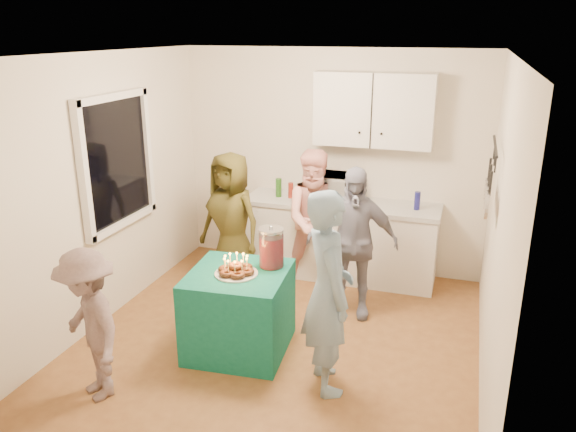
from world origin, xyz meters
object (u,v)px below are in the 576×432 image
(punch_jar, at_px, (271,249))
(woman_back_right, at_px, (352,243))
(party_table, at_px, (239,311))
(child_near_left, at_px, (90,325))
(woman_back_left, at_px, (231,222))
(counter, at_px, (340,241))
(microwave, at_px, (333,188))
(man_birthday, at_px, (328,292))
(woman_back_center, at_px, (317,220))

(punch_jar, xyz_separation_m, woman_back_right, (0.58, 0.75, -0.15))
(party_table, height_order, child_near_left, child_near_left)
(woman_back_left, bearing_deg, counter, 46.77)
(counter, relative_size, woman_back_right, 1.42)
(microwave, relative_size, punch_jar, 1.69)
(man_birthday, distance_m, woman_back_left, 2.08)
(party_table, distance_m, woman_back_center, 1.61)
(punch_jar, relative_size, man_birthday, 0.20)
(woman_back_left, bearing_deg, microwave, 49.43)
(party_table, bearing_deg, woman_back_left, 116.03)
(man_birthday, relative_size, woman_back_center, 1.06)
(counter, height_order, child_near_left, child_near_left)
(woman_back_right, xyz_separation_m, child_near_left, (-1.64, -1.96, -0.15))
(man_birthday, bearing_deg, woman_back_center, -11.43)
(counter, distance_m, woman_back_center, 0.53)
(counter, distance_m, punch_jar, 1.74)
(man_birthday, bearing_deg, child_near_left, 83.17)
(party_table, relative_size, woman_back_center, 0.54)
(counter, relative_size, woman_back_center, 1.40)
(counter, distance_m, microwave, 0.65)
(punch_jar, height_order, child_near_left, child_near_left)
(punch_jar, distance_m, woman_back_right, 0.96)
(party_table, relative_size, punch_jar, 2.50)
(woman_back_right, bearing_deg, man_birthday, -99.35)
(party_table, relative_size, woman_back_right, 0.55)
(microwave, distance_m, child_near_left, 3.13)
(man_birthday, height_order, woman_back_center, man_birthday)
(punch_jar, distance_m, woman_back_center, 1.31)
(woman_back_left, relative_size, child_near_left, 1.25)
(counter, relative_size, punch_jar, 6.47)
(man_birthday, height_order, child_near_left, man_birthday)
(woman_back_center, height_order, woman_back_right, woman_back_center)
(party_table, bearing_deg, man_birthday, -17.69)
(punch_jar, bearing_deg, woman_back_left, 130.09)
(party_table, bearing_deg, punch_jar, 43.57)
(man_birthday, distance_m, woman_back_right, 1.26)
(counter, height_order, woman_back_right, woman_back_right)
(microwave, xyz_separation_m, child_near_left, (-1.21, -2.85, -0.45))
(punch_jar, bearing_deg, woman_back_center, 86.92)
(party_table, height_order, woman_back_center, woman_back_center)
(counter, height_order, man_birthday, man_birthday)
(party_table, xyz_separation_m, child_near_left, (-0.82, -0.99, 0.24))
(party_table, bearing_deg, woman_back_center, 78.70)
(microwave, relative_size, party_table, 0.68)
(punch_jar, xyz_separation_m, woman_back_center, (0.07, 1.30, -0.14))
(counter, xyz_separation_m, woman_back_left, (-1.08, -0.67, 0.35))
(microwave, relative_size, woman_back_left, 0.37)
(child_near_left, bearing_deg, punch_jar, 82.60)
(microwave, bearing_deg, woman_back_center, -98.45)
(man_birthday, bearing_deg, punch_jar, 22.92)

